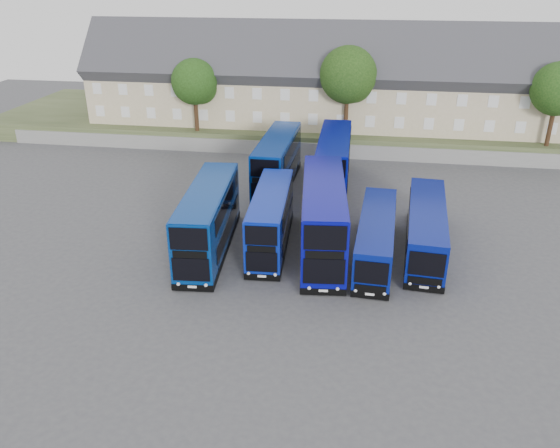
{
  "coord_description": "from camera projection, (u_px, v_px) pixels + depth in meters",
  "views": [
    {
      "loc": [
        3.94,
        -30.99,
        17.92
      ],
      "look_at": [
        -1.29,
        2.22,
        2.2
      ],
      "focal_mm": 35.0,
      "sensor_mm": 36.0,
      "label": 1
    }
  ],
  "objects": [
    {
      "name": "tree_east",
      "position": [
        559.0,
        91.0,
        52.09
      ],
      "size": [
        5.12,
        5.12,
        8.16
      ],
      "color": "#382314",
      "rests_on": "earth_bank"
    },
    {
      "name": "tree_mid",
      "position": [
        350.0,
        77.0,
        55.07
      ],
      "size": [
        5.76,
        5.76,
        9.18
      ],
      "color": "#382314",
      "rests_on": "earth_bank"
    },
    {
      "name": "coach_east_a",
      "position": [
        376.0,
        238.0,
        36.8
      ],
      "size": [
        2.91,
        11.09,
        3.0
      ],
      "rotation": [
        0.0,
        0.0,
        -0.05
      ],
      "color": "navy",
      "rests_on": "ground"
    },
    {
      "name": "coach_east_b",
      "position": [
        426.0,
        229.0,
        37.78
      ],
      "size": [
        3.37,
        11.9,
        3.21
      ],
      "rotation": [
        0.0,
        0.0,
        -0.08
      ],
      "color": "navy",
      "rests_on": "ground"
    },
    {
      "name": "ground",
      "position": [
        294.0,
        270.0,
        35.88
      ],
      "size": [
        120.0,
        120.0,
        0.0
      ],
      "primitive_type": "plane",
      "color": "#444549",
      "rests_on": "ground"
    },
    {
      "name": "dd_front_left",
      "position": [
        209.0,
        221.0,
        37.52
      ],
      "size": [
        3.52,
        11.54,
        4.52
      ],
      "rotation": [
        0.0,
        0.0,
        0.08
      ],
      "color": "navy",
      "rests_on": "ground"
    },
    {
      "name": "retaining_wall",
      "position": [
        325.0,
        150.0,
        57.04
      ],
      "size": [
        70.0,
        0.4,
        1.5
      ],
      "primitive_type": "cube",
      "color": "slate",
      "rests_on": "ground"
    },
    {
      "name": "earth_bank",
      "position": [
        331.0,
        124.0,
        65.88
      ],
      "size": [
        80.0,
        20.0,
        2.0
      ],
      "primitive_type": "cube",
      "color": "#3E4B2A",
      "rests_on": "ground"
    },
    {
      "name": "tree_west",
      "position": [
        196.0,
        83.0,
        57.3
      ],
      "size": [
        4.8,
        4.8,
        7.65
      ],
      "color": "#382314",
      "rests_on": "earth_bank"
    },
    {
      "name": "terrace_row",
      "position": [
        331.0,
        83.0,
        59.93
      ],
      "size": [
        54.0,
        10.4,
        11.2
      ],
      "color": "tan",
      "rests_on": "earth_bank"
    },
    {
      "name": "dd_front_right",
      "position": [
        323.0,
        218.0,
        37.47
      ],
      "size": [
        4.01,
        12.53,
        4.9
      ],
      "rotation": [
        0.0,
        0.0,
        0.1
      ],
      "color": "#07098D",
      "rests_on": "ground"
    },
    {
      "name": "dd_front_mid",
      "position": [
        271.0,
        220.0,
        38.19
      ],
      "size": [
        2.86,
        10.23,
        4.02
      ],
      "rotation": [
        0.0,
        0.0,
        0.05
      ],
      "color": "#0821A2",
      "rests_on": "ground"
    },
    {
      "name": "dd_rear_left",
      "position": [
        277.0,
        163.0,
        48.71
      ],
      "size": [
        2.83,
        11.52,
        4.56
      ],
      "rotation": [
        0.0,
        0.0,
        -0.02
      ],
      "color": "navy",
      "rests_on": "ground"
    },
    {
      "name": "dd_rear_right",
      "position": [
        334.0,
        163.0,
        48.58
      ],
      "size": [
        2.9,
        11.84,
        4.69
      ],
      "rotation": [
        0.0,
        0.0,
        0.02
      ],
      "color": "#080F9C",
      "rests_on": "ground"
    }
  ]
}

